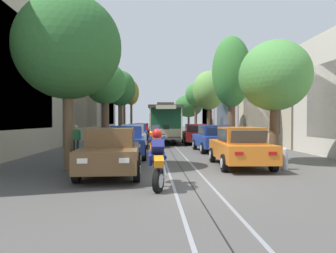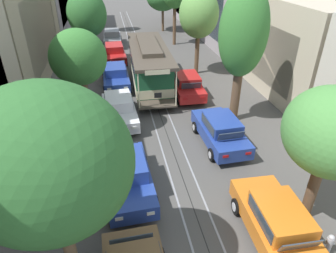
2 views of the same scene
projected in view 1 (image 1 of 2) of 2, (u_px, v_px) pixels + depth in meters
The scene contains 27 objects.
ground_plane at pixel (164, 141), 28.27m from camera, with size 160.00×160.00×0.00m, color #4C4947.
trolley_track_rails at pixel (163, 139), 31.13m from camera, with size 1.14×56.65×0.01m.
building_facade_left at pixel (61, 95), 30.60m from camera, with size 5.61×48.35×9.39m.
building_facade_right at pixel (264, 106), 31.67m from camera, with size 5.66×48.35×7.92m.
parked_car_brown_near_left at pixel (111, 151), 10.58m from camera, with size 2.09×4.40×1.58m.
parked_car_blue_second_left at pixel (126, 141), 15.61m from camera, with size 2.11×4.41×1.58m.
parked_car_white_mid_left at pixel (133, 136), 21.68m from camera, with size 2.13×4.42×1.58m.
parked_car_blue_fourth_left at pixel (137, 133), 27.12m from camera, with size 2.03×4.38×1.58m.
parked_car_red_fifth_left at pixel (141, 131), 32.96m from camera, with size 2.08×4.40×1.58m.
parked_car_grey_sixth_left at pixel (142, 129), 38.78m from camera, with size 2.07×4.39×1.58m.
parked_car_orange_near_right at pixel (240, 147), 12.40m from camera, with size 2.10×4.40×1.58m.
parked_car_blue_second_right at pixel (213, 138), 18.55m from camera, with size 2.09×4.40×1.58m.
parked_car_red_mid_right at pixel (195, 134), 24.78m from camera, with size 2.10×4.41×1.58m.
street_tree_kerb_left_near at pixel (68, 47), 11.58m from camera, with size 3.96×3.53×6.55m.
street_tree_kerb_left_second at pixel (105, 85), 20.45m from camera, with size 2.75×2.30×5.71m.
street_tree_kerb_left_mid at pixel (120, 89), 29.00m from camera, with size 2.82×2.79×6.53m.
street_tree_kerb_left_fourth at pixel (124, 90), 37.29m from camera, with size 2.76×2.43×7.22m.
street_tree_kerb_left_far at pixel (131, 93), 44.97m from camera, with size 2.23×2.43×7.74m.
street_tree_kerb_right_near at pixel (275, 76), 13.23m from camera, with size 2.99×3.28×5.24m.
street_tree_kerb_right_second at pixel (232, 73), 20.95m from camera, with size 2.61×2.41×7.55m.
street_tree_kerb_right_mid at pixel (209, 91), 29.03m from camera, with size 2.99×3.24×6.51m.
street_tree_kerb_right_fourth at pixel (196, 95), 38.08m from camera, with size 2.52×2.34×6.54m.
street_tree_kerb_right_far at pixel (189, 106), 44.60m from camera, with size 3.93×4.02×5.61m.
cable_car_trolley at pixel (165, 123), 26.81m from camera, with size 2.80×9.17×3.28m.
motorcycle_with_rider at pixel (157, 155), 8.42m from camera, with size 0.55×1.89×1.70m.
pedestrian_on_left_pavement at pixel (76, 138), 16.65m from camera, with size 0.55×0.22×1.60m.
fire_hydrant at pixel (285, 158), 11.63m from camera, with size 0.40×0.22×0.84m.
Camera 1 is at (-1.12, -8.76, 1.82)m, focal length 33.30 mm.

